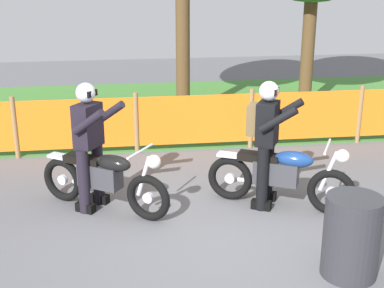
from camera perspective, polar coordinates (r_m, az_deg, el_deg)
The scene contains 8 objects.
ground at distance 6.79m, azimuth 3.70°, elevation -8.79°, with size 24.00×24.00×0.02m, color #5B5B60.
grass_verge at distance 11.96m, azimuth -1.56°, elevation 3.70°, with size 24.00×5.40×0.01m, color #427A33.
barrier_fence at distance 9.24m, azimuth 0.26°, elevation 2.55°, with size 9.96×0.08×1.05m.
motorcycle_lead at distance 7.22m, azimuth 9.30°, elevation -3.24°, with size 1.79×1.04×0.93m.
motorcycle_trailing at distance 7.12m, azimuth -9.23°, elevation -3.59°, with size 1.68×1.17×0.92m.
rider_lead at distance 7.08m, azimuth 7.81°, elevation 0.71°, with size 0.79×0.70×1.69m.
rider_trailing at distance 7.06m, azimuth -10.69°, elevation 0.20°, with size 0.73×0.72×1.69m.
oil_drum at distance 5.88m, azimuth 16.42°, elevation -9.32°, with size 0.58×0.58×0.88m, color #2D2D33.
Camera 1 is at (-1.24, -5.89, 3.14)m, focal length 50.72 mm.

